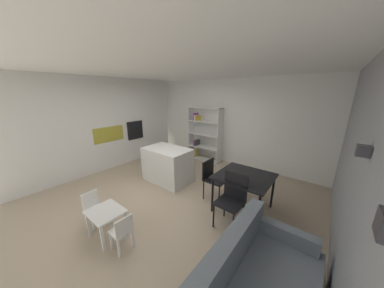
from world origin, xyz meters
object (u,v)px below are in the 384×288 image
object	(u,v)px
child_chair_left	(93,207)
dining_chair_near	(232,196)
kitchen_island	(168,165)
open_bookshelf	(203,135)
child_chair_right	(122,231)
dining_table	(244,179)
child_table	(106,215)
built_in_oven	(135,130)
dining_chair_island_side	(212,176)

from	to	relation	value
child_chair_left	dining_chair_near	xyz separation A→B (m)	(1.91, 1.50, 0.23)
kitchen_island	open_bookshelf	distance (m)	1.92
child_chair_right	dining_table	distance (m)	2.27
kitchen_island	child_table	size ratio (longest dim) A/B	2.21
child_chair_left	dining_table	size ratio (longest dim) A/B	0.60
open_bookshelf	dining_chair_near	xyz separation A→B (m)	(2.25, -2.34, -0.31)
kitchen_island	dining_table	distance (m)	2.08
built_in_oven	child_chair_left	world-z (taller)	built_in_oven
kitchen_island	child_table	xyz separation A→B (m)	(0.62, -1.97, -0.06)
child_table	kitchen_island	bearing A→B (deg)	107.44
child_table	dining_table	xyz separation A→B (m)	(1.45, 2.01, 0.29)
open_bookshelf	dining_chair_island_side	bearing A→B (deg)	-50.04
built_in_oven	dining_table	bearing A→B (deg)	-5.69
open_bookshelf	dining_table	distance (m)	2.91
kitchen_island	dining_chair_near	distance (m)	2.13
child_table	dining_table	bearing A→B (deg)	54.25
built_in_oven	child_chair_right	world-z (taller)	built_in_oven
kitchen_island	open_bookshelf	size ratio (longest dim) A/B	0.66
built_in_oven	kitchen_island	xyz separation A→B (m)	(1.96, -0.44, -0.61)
dining_chair_island_side	built_in_oven	bearing A→B (deg)	82.41
open_bookshelf	dining_chair_near	distance (m)	3.26
built_in_oven	child_table	world-z (taller)	built_in_oven
dining_chair_island_side	dining_chair_near	xyz separation A→B (m)	(0.72, -0.50, 0.04)
child_chair_right	built_in_oven	bearing A→B (deg)	-127.06
kitchen_island	child_chair_left	distance (m)	1.98
open_bookshelf	dining_chair_near	bearing A→B (deg)	-46.05
built_in_oven	dining_table	size ratio (longest dim) A/B	0.60
built_in_oven	kitchen_island	distance (m)	2.10
open_bookshelf	dining_chair_island_side	size ratio (longest dim) A/B	2.11
open_bookshelf	child_chair_right	world-z (taller)	open_bookshelf
kitchen_island	open_bookshelf	world-z (taller)	open_bookshelf
child_table	dining_chair_island_side	distance (m)	2.14
built_in_oven	dining_chair_island_side	world-z (taller)	built_in_oven
kitchen_island	dining_chair_island_side	xyz separation A→B (m)	(1.35, 0.03, 0.08)
child_chair_right	dining_chair_near	distance (m)	1.82
child_chair_right	dining_chair_island_side	xyz separation A→B (m)	(0.27, 2.01, 0.19)
child_table	child_chair_right	world-z (taller)	child_chair_right
built_in_oven	dining_chair_near	xyz separation A→B (m)	(4.03, -0.91, -0.50)
built_in_oven	child_table	bearing A→B (deg)	-43.01
child_chair_left	dining_chair_island_side	xyz separation A→B (m)	(1.19, 2.01, 0.19)
child_chair_left	dining_chair_near	bearing A→B (deg)	-53.12
child_chair_left	kitchen_island	bearing A→B (deg)	3.30
built_in_oven	child_table	size ratio (longest dim) A/B	1.10
dining_chair_near	child_chair_left	bearing A→B (deg)	-139.50
dining_chair_near	dining_table	bearing A→B (deg)	92.73
dining_chair_island_side	child_chair_left	bearing A→B (deg)	148.64
child_table	dining_table	size ratio (longest dim) A/B	0.54
dining_table	dining_chair_island_side	bearing A→B (deg)	-179.91
child_chair_left	dining_chair_near	distance (m)	2.44
child_chair_right	dining_chair_island_side	distance (m)	2.04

